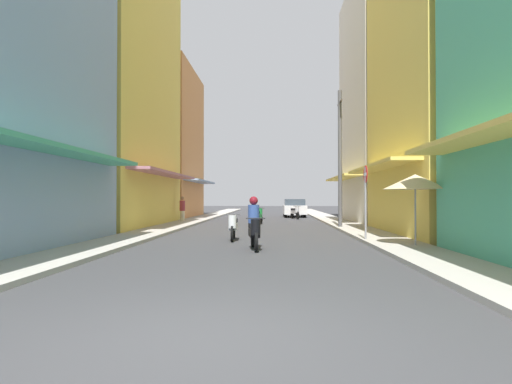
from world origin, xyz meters
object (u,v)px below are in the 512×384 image
Objects in this scene: pedestrian_crossing at (182,210)px; vendor_umbrella at (415,182)px; motorbike_black at (254,226)px; motorbike_green at (258,216)px; motorbike_silver at (295,212)px; street_sign_no_entry at (366,193)px; utility_pole at (340,158)px; parked_car at (294,208)px; motorbike_white at (233,226)px.

vendor_umbrella is (9.94, -13.01, 1.21)m from pedestrian_crossing.
motorbike_black is at bearing -176.14° from vendor_umbrella.
motorbike_green is 7.25m from motorbike_silver.
pedestrian_crossing is 14.30m from street_sign_no_entry.
motorbike_black is 9.72m from utility_pole.
motorbike_green is 0.79× the size of vendor_umbrella.
motorbike_black is at bearing -69.06° from pedestrian_crossing.
utility_pole is at bearing -83.00° from parked_car.
vendor_umbrella reaches higher than motorbike_white.
street_sign_no_entry is at bearing -84.23° from motorbike_silver.
utility_pole reaches higher than street_sign_no_entry.
vendor_umbrella reaches higher than motorbike_black.
motorbike_green is 0.43× the size of parked_car.
motorbike_black is 1.02× the size of motorbike_silver.
utility_pole reaches higher than motorbike_green.
motorbike_green is 0.67× the size of street_sign_no_entry.
motorbike_silver is 3.46m from parked_car.
motorbike_silver is 0.66× the size of street_sign_no_entry.
street_sign_no_entry is (1.65, -16.31, 1.21)m from motorbike_silver.
vendor_umbrella is (2.74, -18.12, 1.51)m from motorbike_silver.
utility_pole reaches higher than parked_car.
utility_pole is at bearing 89.10° from street_sign_no_entry.
utility_pole is (3.84, 8.47, 2.80)m from motorbike_black.
pedestrian_crossing is 0.61× the size of street_sign_no_entry.
pedestrian_crossing is at bearing 151.47° from utility_pole.
motorbike_black is 14.28m from pedestrian_crossing.
motorbike_white is 1.12× the size of pedestrian_crossing.
motorbike_green is at bearing -109.87° from motorbike_silver.
utility_pole is 6.58m from street_sign_no_entry.
parked_car is at bearing 97.00° from utility_pole.
pedestrian_crossing is 10.53m from utility_pole.
parked_car reaches higher than motorbike_green.
street_sign_no_entry is (-0.10, -6.33, -1.79)m from utility_pole.
parked_car is at bearing 49.58° from pedestrian_crossing.
utility_pole is (1.75, -9.98, 3.01)m from motorbike_silver.
pedestrian_crossing is at bearing 160.22° from motorbike_green.
motorbike_white is 2.79m from motorbike_black.
parked_car is (2.56, 10.27, 0.24)m from motorbike_green.
pedestrian_crossing reaches higher than motorbike_silver.
street_sign_no_entry is at bearing -90.90° from utility_pole.
motorbike_silver is at bearing 99.94° from utility_pole.
motorbike_black is (0.89, -2.63, 0.20)m from motorbike_white.
pedestrian_crossing is at bearing 128.31° from street_sign_no_entry.
motorbike_black is 0.26× the size of utility_pole.
motorbike_black reaches higher than motorbike_silver.
street_sign_no_entry reaches higher than motorbike_white.
pedestrian_crossing reaches higher than parked_car.
parked_car is (0.10, 3.45, 0.24)m from motorbike_silver.
motorbike_black is at bearing -114.38° from utility_pole.
parked_car is (2.19, 21.90, 0.04)m from motorbike_black.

